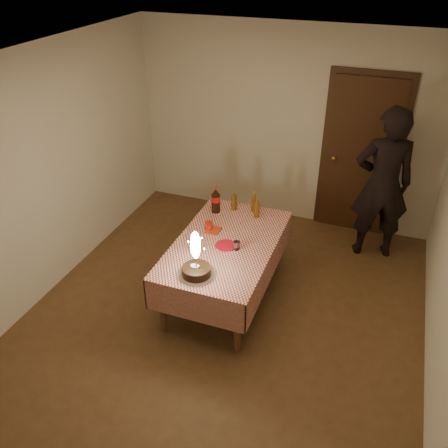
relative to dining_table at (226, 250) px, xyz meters
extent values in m
cube|color=brown|center=(0.11, -0.30, -0.60)|extent=(4.00, 4.50, 0.01)
cube|color=beige|center=(0.11, 1.95, 0.70)|extent=(4.00, 0.04, 2.60)
cube|color=beige|center=(0.11, -2.55, 0.70)|extent=(4.00, 0.04, 2.60)
cube|color=beige|center=(-1.89, -0.30, 0.70)|extent=(0.04, 4.50, 2.60)
cube|color=silver|center=(0.11, -0.30, 2.00)|extent=(4.00, 4.50, 0.04)
cube|color=#472814|center=(1.11, 1.92, 0.43)|extent=(0.85, 0.05, 2.05)
sphere|color=#B28C33|center=(0.79, 1.87, 0.40)|extent=(0.06, 0.06, 0.06)
cube|color=brown|center=(0.00, 0.00, 0.06)|extent=(0.90, 1.60, 0.04)
cylinder|color=brown|center=(-0.39, -0.74, -0.28)|extent=(0.07, 0.07, 0.64)
cylinder|color=brown|center=(0.39, -0.74, -0.28)|extent=(0.07, 0.07, 0.64)
cylinder|color=brown|center=(-0.39, 0.74, -0.28)|extent=(0.07, 0.07, 0.64)
cylinder|color=brown|center=(0.39, 0.74, -0.28)|extent=(0.07, 0.07, 0.64)
cube|color=beige|center=(0.00, 0.00, 0.09)|extent=(1.02, 1.72, 0.01)
cube|color=beige|center=(0.00, -0.85, -0.09)|extent=(1.02, 0.01, 0.34)
cube|color=beige|center=(0.00, 0.85, -0.09)|extent=(1.02, 0.01, 0.34)
cube|color=beige|center=(-0.50, 0.00, -0.09)|extent=(0.01, 1.72, 0.34)
cube|color=beige|center=(0.50, 0.00, -0.09)|extent=(0.01, 1.72, 0.34)
cylinder|color=white|center=(-0.07, -0.61, 0.10)|extent=(0.34, 0.34, 0.01)
cylinder|color=black|center=(-0.07, -0.61, 0.14)|extent=(0.27, 0.27, 0.08)
cylinder|color=white|center=(-0.09, -0.60, 0.19)|extent=(0.07, 0.07, 0.00)
sphere|color=red|center=(-0.03, -0.62, 0.20)|extent=(0.02, 0.02, 0.02)
cube|color=#19721E|center=(-0.02, -0.63, 0.19)|extent=(0.02, 0.01, 0.00)
cube|color=#19721E|center=(-0.04, -0.64, 0.19)|extent=(0.01, 0.02, 0.00)
cylinder|color=#262628|center=(-0.07, -0.61, 0.24)|extent=(0.01, 0.01, 0.12)
ellipsoid|color=#FFF2BF|center=(-0.07, -0.61, 0.43)|extent=(0.09, 0.09, 0.29)
sphere|color=white|center=(-0.07, -0.61, 0.32)|extent=(0.04, 0.04, 0.04)
cylinder|color=red|center=(0.02, -0.06, 0.10)|extent=(0.22, 0.22, 0.01)
cylinder|color=#B3200C|center=(-0.26, 0.16, 0.14)|extent=(0.08, 0.08, 0.10)
cylinder|color=silver|center=(0.15, -0.08, 0.14)|extent=(0.07, 0.07, 0.09)
cube|color=#AF2C14|center=(-0.20, 0.16, 0.10)|extent=(0.15, 0.15, 0.02)
cylinder|color=black|center=(-0.33, 0.57, 0.20)|extent=(0.10, 0.10, 0.22)
cylinder|color=red|center=(-0.33, 0.57, 0.26)|extent=(0.10, 0.10, 0.07)
cone|color=black|center=(-0.33, 0.57, 0.35)|extent=(0.10, 0.10, 0.08)
cylinder|color=red|center=(-0.33, 0.57, 0.40)|extent=(0.03, 0.03, 0.02)
cylinder|color=#613910|center=(-0.15, 0.69, 0.18)|extent=(0.06, 0.06, 0.18)
cone|color=#613910|center=(-0.15, 0.69, 0.30)|extent=(0.06, 0.06, 0.06)
cylinder|color=olive|center=(-0.15, 0.69, 0.34)|extent=(0.02, 0.02, 0.02)
cylinder|color=#613910|center=(0.15, 0.62, 0.18)|extent=(0.06, 0.06, 0.18)
cone|color=#613910|center=(0.15, 0.62, 0.30)|extent=(0.06, 0.06, 0.06)
cylinder|color=olive|center=(0.15, 0.62, 0.34)|extent=(0.02, 0.02, 0.02)
cylinder|color=#613910|center=(0.08, 0.74, 0.18)|extent=(0.06, 0.06, 0.18)
cone|color=#613910|center=(0.08, 0.74, 0.30)|extent=(0.06, 0.06, 0.06)
cylinder|color=olive|center=(0.08, 0.74, 0.34)|extent=(0.02, 0.02, 0.02)
imported|color=black|center=(1.43, 1.42, 0.35)|extent=(0.79, 0.62, 1.89)
cube|color=black|center=(1.40, 1.55, 1.02)|extent=(0.15, 0.12, 0.10)
cylinder|color=black|center=(1.37, 1.62, 1.02)|extent=(0.09, 0.10, 0.08)
camera|label=1|loc=(1.42, -3.87, 2.86)|focal=38.00mm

